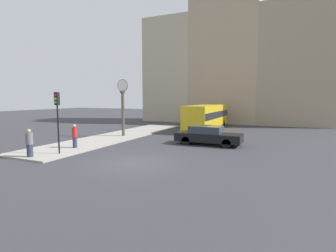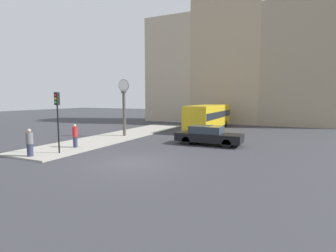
{
  "view_description": "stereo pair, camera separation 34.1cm",
  "coord_description": "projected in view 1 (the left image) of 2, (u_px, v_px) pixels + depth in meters",
  "views": [
    {
      "loc": [
        7.22,
        -11.51,
        3.41
      ],
      "look_at": [
        -0.32,
        5.12,
        1.46
      ],
      "focal_mm": 28.0,
      "sensor_mm": 36.0,
      "label": 1
    },
    {
      "loc": [
        7.53,
        -11.36,
        3.41
      ],
      "look_at": [
        -0.32,
        5.12,
        1.46
      ],
      "focal_mm": 28.0,
      "sensor_mm": 36.0,
      "label": 2
    }
  ],
  "objects": [
    {
      "name": "bus_distant",
      "position": [
        207.0,
        115.0,
        28.42
      ],
      "size": [
        2.38,
        9.88,
        2.65
      ],
      "color": "gold",
      "rests_on": "ground_plane"
    },
    {
      "name": "pedestrian_red_top",
      "position": [
        75.0,
        136.0,
        17.46
      ],
      "size": [
        0.33,
        0.33,
        1.58
      ],
      "color": "#2D334C",
      "rests_on": "sidewalk_corner"
    },
    {
      "name": "building_row",
      "position": [
        230.0,
        61.0,
        35.46
      ],
      "size": [
        24.66,
        5.0,
        19.72
      ],
      "color": "#B7A88E",
      "rests_on": "ground_plane"
    },
    {
      "name": "ground_plane",
      "position": [
        133.0,
        163.0,
        13.75
      ],
      "size": [
        120.0,
        120.0,
        0.0
      ],
      "primitive_type": "plane",
      "color": "#38383D"
    },
    {
      "name": "sidewalk_corner",
      "position": [
        119.0,
        136.0,
        23.34
      ],
      "size": [
        3.98,
        19.49,
        0.1
      ],
      "primitive_type": "cube",
      "color": "#A39E93",
      "rests_on": "ground_plane"
    },
    {
      "name": "traffic_light_near",
      "position": [
        57.0,
        110.0,
        15.44
      ],
      "size": [
        0.26,
        0.24,
        3.65
      ],
      "color": "black",
      "rests_on": "sidewalk_corner"
    },
    {
      "name": "sedan_car",
      "position": [
        208.0,
        135.0,
        19.16
      ],
      "size": [
        4.77,
        1.77,
        1.38
      ],
      "color": "black",
      "rests_on": "ground_plane"
    },
    {
      "name": "street_clock",
      "position": [
        123.0,
        106.0,
        22.78
      ],
      "size": [
        1.06,
        0.34,
        4.91
      ],
      "color": "#4C473D",
      "rests_on": "sidewalk_corner"
    },
    {
      "name": "pedestrian_grey_jacket",
      "position": [
        30.0,
        143.0,
        14.75
      ],
      "size": [
        0.39,
        0.39,
        1.58
      ],
      "color": "#2D334C",
      "rests_on": "sidewalk_corner"
    }
  ]
}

